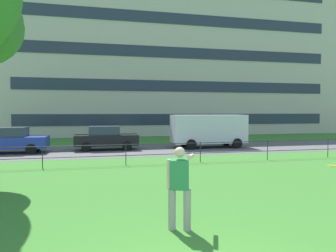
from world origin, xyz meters
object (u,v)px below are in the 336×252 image
object	(u,v)px
apartment_building_background	(166,62)
car_black_far_left	(106,138)
person_thrower	(180,185)
panel_van_right	(209,129)
car_blue_far_right	(11,140)
frisbee	(336,166)

from	to	relation	value
apartment_building_background	car_black_far_left	bearing A→B (deg)	-114.07
apartment_building_background	person_thrower	bearing A→B (deg)	-102.24
panel_van_right	apartment_building_background	xyz separation A→B (m)	(1.13, 18.25, 7.32)
person_thrower	car_blue_far_right	distance (m)	15.45
person_thrower	car_blue_far_right	world-z (taller)	person_thrower
frisbee	panel_van_right	bearing A→B (deg)	78.39
car_blue_far_right	apartment_building_background	world-z (taller)	apartment_building_background
person_thrower	apartment_building_background	bearing A→B (deg)	77.76
frisbee	car_blue_far_right	bearing A→B (deg)	121.50
frisbee	car_black_far_left	xyz separation A→B (m)	(-3.76, 15.58, -0.66)
frisbee	apartment_building_background	world-z (taller)	apartment_building_background
frisbee	panel_van_right	size ratio (longest dim) A/B	0.08
car_blue_far_right	panel_van_right	xyz separation A→B (m)	(12.46, 0.13, 0.49)
panel_van_right	apartment_building_background	world-z (taller)	apartment_building_background
car_blue_far_right	apartment_building_background	xyz separation A→B (m)	(13.58, 18.38, 7.81)
car_blue_far_right	apartment_building_background	size ratio (longest dim) A/B	0.11
car_blue_far_right	apartment_building_background	bearing A→B (deg)	53.53
car_black_far_left	person_thrower	bearing A→B (deg)	-85.94
person_thrower	panel_van_right	xyz separation A→B (m)	(5.89, 14.11, 0.33)
apartment_building_background	panel_van_right	bearing A→B (deg)	-93.54
frisbee	car_black_far_left	distance (m)	16.04
car_black_far_left	panel_van_right	bearing A→B (deg)	-2.09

